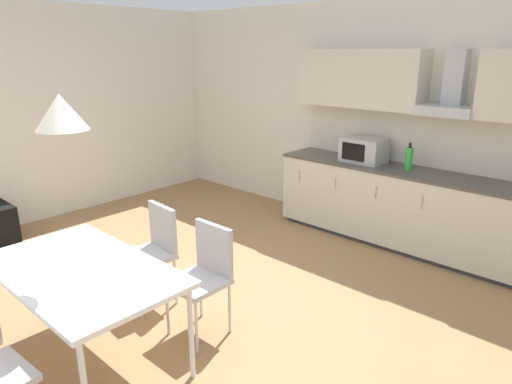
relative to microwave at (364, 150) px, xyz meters
The scene contains 12 objects.
ground_plane 2.82m from the microwave, 94.71° to the right, with size 9.27×8.72×0.02m, color #9E754C.
wall_back 0.52m from the microwave, 122.16° to the left, with size 7.41×0.10×2.70m, color silver.
wall_left 4.26m from the microwave, 142.09° to the right, with size 0.10×6.97×2.70m, color silver.
kitchen_counter 1.04m from the microwave, ahead, with size 3.65×0.61×0.89m.
backsplash_tile 0.92m from the microwave, 18.08° to the left, with size 3.63×0.02×0.58m, color silver.
upper_wall_cabinets 1.17m from the microwave, ahead, with size 3.63×0.40×0.65m.
microwave is the anchor object (origin of this frame).
bottle_green 0.55m from the microwave, ahead, with size 0.08×0.08×0.30m.
dining_table 3.44m from the microwave, 93.10° to the right, with size 1.49×0.87×0.73m.
chair_far_left 2.70m from the microwave, 101.17° to the right, with size 0.43×0.43×0.87m.
chair_far_right 2.65m from the microwave, 86.70° to the right, with size 0.40×0.40×0.87m.
pendant_lamp 3.50m from the microwave, 93.10° to the right, with size 0.32×0.32×0.22m, color silver.
Camera 1 is at (2.79, -2.06, 2.14)m, focal length 32.00 mm.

